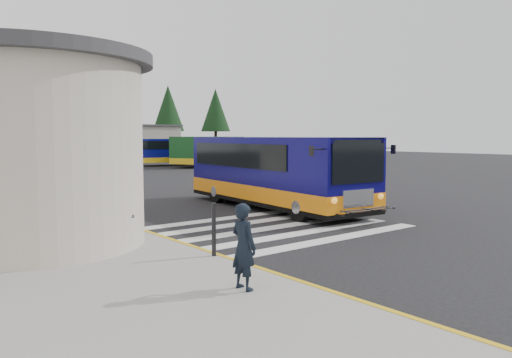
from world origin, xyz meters
TOP-DOWN VIEW (x-y plane):
  - ground at (0.00, 0.00)m, footprint 140.00×140.00m
  - curb_strip at (-4.05, 4.00)m, footprint 0.12×34.00m
  - crosswalk at (-0.50, -0.80)m, footprint 8.00×5.35m
  - depot_building at (6.00, 42.00)m, footprint 26.40×8.40m
  - tree_line at (6.29, 50.00)m, footprint 58.40×4.40m
  - transit_bus at (2.61, 2.47)m, footprint 4.06×10.36m
  - pedestrian_a at (-5.19, -5.67)m, footprint 0.41×0.60m
  - pedestrian_b at (-5.48, -1.24)m, footprint 0.67×0.81m
  - bollard at (-4.20, -3.24)m, footprint 0.10×0.10m
  - far_bus_a at (12.27, 31.49)m, footprint 9.04×3.59m
  - far_bus_b at (16.41, 28.15)m, footprint 9.78×6.45m

SIDE VIEW (x-z plane):
  - ground at x=0.00m, z-range 0.00..0.00m
  - crosswalk at x=-0.50m, z-range 0.00..0.01m
  - curb_strip at x=-4.05m, z-range 0.00..0.16m
  - bollard at x=-4.20m, z-range 0.15..1.38m
  - pedestrian_b at x=-5.48m, z-range 0.15..1.65m
  - pedestrian_a at x=-5.19m, z-range 0.15..1.72m
  - transit_bus at x=2.61m, z-range -0.06..2.80m
  - far_bus_a at x=12.27m, z-range 0.34..2.61m
  - far_bus_b at x=16.41m, z-range 0.37..2.83m
  - depot_building at x=6.00m, z-range 0.01..4.21m
  - tree_line at x=6.29m, z-range 1.77..11.77m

